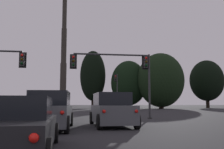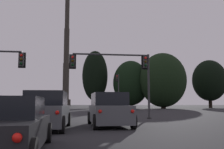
{
  "view_description": "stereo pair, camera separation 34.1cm",
  "coord_description": "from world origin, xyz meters",
  "px_view_note": "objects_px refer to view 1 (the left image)",
  "views": [
    {
      "loc": [
        1.19,
        -1.03,
        1.24
      ],
      "look_at": [
        4.93,
        25.64,
        4.27
      ],
      "focal_mm": 42.0,
      "sensor_mm": 36.0,
      "label": 1
    },
    {
      "loc": [
        1.53,
        -1.07,
        1.24
      ],
      "look_at": [
        4.93,
        25.64,
        4.27
      ],
      "focal_mm": 42.0,
      "sensor_mm": 36.0,
      "label": 2
    }
  ],
  "objects_px": {
    "traffic_light_overhead_right": "(122,68)",
    "traffic_light_far_right": "(116,87)",
    "suv_center_lane_front": "(50,111)",
    "suv_right_lane_front": "(112,110)",
    "sedan_center_lane_second": "(16,127)",
    "smokestack": "(64,61)"
  },
  "relations": [
    {
      "from": "traffic_light_overhead_right",
      "to": "smokestack",
      "type": "distance_m",
      "value": 114.59
    },
    {
      "from": "sedan_center_lane_second",
      "to": "traffic_light_overhead_right",
      "type": "relative_size",
      "value": 0.68
    },
    {
      "from": "smokestack",
      "to": "sedan_center_lane_second",
      "type": "bearing_deg",
      "value": -87.88
    },
    {
      "from": "sedan_center_lane_second",
      "to": "traffic_light_overhead_right",
      "type": "xyz_separation_m",
      "value": [
        5.38,
        14.79,
        3.6
      ]
    },
    {
      "from": "traffic_light_overhead_right",
      "to": "traffic_light_far_right",
      "type": "bearing_deg",
      "value": 82.24
    },
    {
      "from": "traffic_light_far_right",
      "to": "sedan_center_lane_second",
      "type": "bearing_deg",
      "value": -102.65
    },
    {
      "from": "sedan_center_lane_second",
      "to": "traffic_light_far_right",
      "type": "height_order",
      "value": "traffic_light_far_right"
    },
    {
      "from": "suv_center_lane_front",
      "to": "suv_right_lane_front",
      "type": "relative_size",
      "value": 1.0
    },
    {
      "from": "suv_right_lane_front",
      "to": "smokestack",
      "type": "height_order",
      "value": "smokestack"
    },
    {
      "from": "traffic_light_overhead_right",
      "to": "traffic_light_far_right",
      "type": "xyz_separation_m",
      "value": [
        3.19,
        23.38,
        -0.06
      ]
    },
    {
      "from": "sedan_center_lane_second",
      "to": "traffic_light_overhead_right",
      "type": "height_order",
      "value": "traffic_light_overhead_right"
    },
    {
      "from": "sedan_center_lane_second",
      "to": "smokestack",
      "type": "bearing_deg",
      "value": 90.38
    },
    {
      "from": "suv_right_lane_front",
      "to": "traffic_light_far_right",
      "type": "bearing_deg",
      "value": 78.68
    },
    {
      "from": "suv_center_lane_front",
      "to": "traffic_light_far_right",
      "type": "relative_size",
      "value": 0.77
    },
    {
      "from": "suv_center_lane_front",
      "to": "sedan_center_lane_second",
      "type": "bearing_deg",
      "value": -90.34
    },
    {
      "from": "suv_center_lane_front",
      "to": "traffic_light_far_right",
      "type": "xyz_separation_m",
      "value": [
        8.32,
        31.76,
        3.31
      ]
    },
    {
      "from": "suv_center_lane_front",
      "to": "traffic_light_far_right",
      "type": "bearing_deg",
      "value": 77.18
    },
    {
      "from": "suv_right_lane_front",
      "to": "suv_center_lane_front",
      "type": "bearing_deg",
      "value": -158.45
    },
    {
      "from": "traffic_light_overhead_right",
      "to": "suv_right_lane_front",
      "type": "bearing_deg",
      "value": -105.1
    },
    {
      "from": "suv_center_lane_front",
      "to": "traffic_light_overhead_right",
      "type": "distance_m",
      "value": 10.39
    },
    {
      "from": "smokestack",
      "to": "suv_right_lane_front",
      "type": "bearing_deg",
      "value": -86.07
    },
    {
      "from": "suv_center_lane_front",
      "to": "smokestack",
      "type": "xyz_separation_m",
      "value": [
        -4.97,
        121.0,
        21.96
      ]
    }
  ]
}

